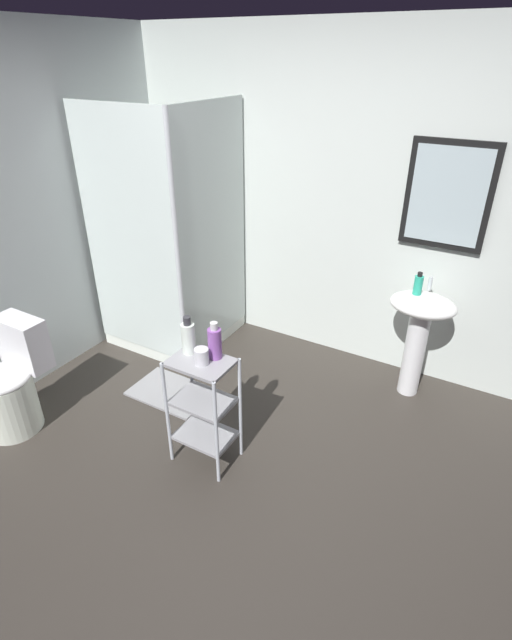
{
  "coord_description": "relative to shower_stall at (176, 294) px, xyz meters",
  "views": [
    {
      "loc": [
        1.26,
        -1.65,
        2.3
      ],
      "look_at": [
        -0.04,
        0.59,
        0.85
      ],
      "focal_mm": 27.16,
      "sensor_mm": 36.0,
      "label": 1
    }
  ],
  "objects": [
    {
      "name": "hand_soap_bottle",
      "position": [
        1.92,
        0.3,
        0.42
      ],
      "size": [
        0.06,
        0.06,
        0.16
      ],
      "color": "#2DBC99",
      "rests_on": "pedestal_sink"
    },
    {
      "name": "sink_faucet",
      "position": [
        1.98,
        0.41,
        0.4
      ],
      "size": [
        0.03,
        0.03,
        0.1
      ],
      "primitive_type": "cylinder",
      "color": "silver",
      "rests_on": "pedestal_sink"
    },
    {
      "name": "rinse_cup",
      "position": [
        1.06,
        -1.07,
        0.32
      ],
      "size": [
        0.08,
        0.08,
        0.1
      ],
      "primitive_type": "cylinder",
      "color": "silver",
      "rests_on": "storage_cart"
    },
    {
      "name": "bath_mat",
      "position": [
        0.42,
        -0.65,
        -0.45
      ],
      "size": [
        0.6,
        0.4,
        0.02
      ],
      "primitive_type": "cube",
      "color": "gray",
      "rests_on": "ground_plane"
    },
    {
      "name": "toilet",
      "position": [
        -0.27,
        -1.43,
        -0.15
      ],
      "size": [
        0.37,
        0.49,
        0.76
      ],
      "color": "white",
      "rests_on": "ground_plane"
    },
    {
      "name": "shower_stall",
      "position": [
        0.0,
        0.0,
        0.0
      ],
      "size": [
        0.92,
        0.92,
        2.0
      ],
      "color": "white",
      "rests_on": "ground_plane"
    },
    {
      "name": "pedestal_sink",
      "position": [
        1.98,
        0.29,
        0.12
      ],
      "size": [
        0.46,
        0.37,
        0.81
      ],
      "color": "white",
      "rests_on": "ground_plane"
    },
    {
      "name": "conditioner_bottle_purple",
      "position": [
        1.09,
        -0.97,
        0.38
      ],
      "size": [
        0.08,
        0.08,
        0.23
      ],
      "color": "#8B50A8",
      "rests_on": "storage_cart"
    },
    {
      "name": "wall_back",
      "position": [
        1.22,
        0.62,
        0.79
      ],
      "size": [
        4.2,
        0.14,
        2.5
      ],
      "color": "silver",
      "rests_on": "ground_plane"
    },
    {
      "name": "ground_plane",
      "position": [
        1.21,
        -1.23,
        -0.47
      ],
      "size": [
        4.2,
        4.2,
        0.02
      ],
      "primitive_type": "cube",
      "color": "#35302A"
    },
    {
      "name": "lotion_bottle_white",
      "position": [
        0.93,
        -1.01,
        0.38
      ],
      "size": [
        0.08,
        0.08,
        0.24
      ],
      "color": "white",
      "rests_on": "storage_cart"
    },
    {
      "name": "storage_cart",
      "position": [
        1.04,
        -1.05,
        -0.03
      ],
      "size": [
        0.38,
        0.28,
        0.74
      ],
      "color": "silver",
      "rests_on": "ground_plane"
    }
  ]
}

